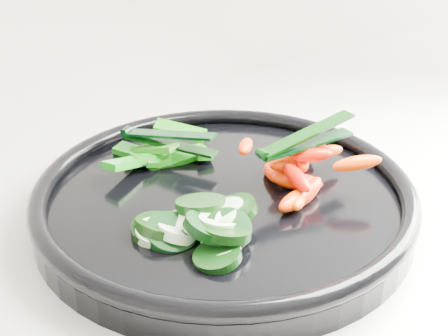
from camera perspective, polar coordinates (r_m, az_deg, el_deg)
veggie_tray at (r=0.61m, az=0.00°, el=-2.85°), size 0.49×0.49×0.04m
cucumber_pile at (r=0.55m, az=-2.38°, el=-5.31°), size 0.12×0.12×0.04m
carrot_pile at (r=0.63m, az=6.72°, el=-0.06°), size 0.13×0.14×0.05m
pepper_pile at (r=0.68m, az=-6.04°, el=1.35°), size 0.14×0.10×0.04m
tong_carrot at (r=0.61m, az=7.34°, el=2.57°), size 0.11×0.02×0.02m
tong_pepper at (r=0.67m, az=-5.32°, el=2.67°), size 0.06×0.11×0.02m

